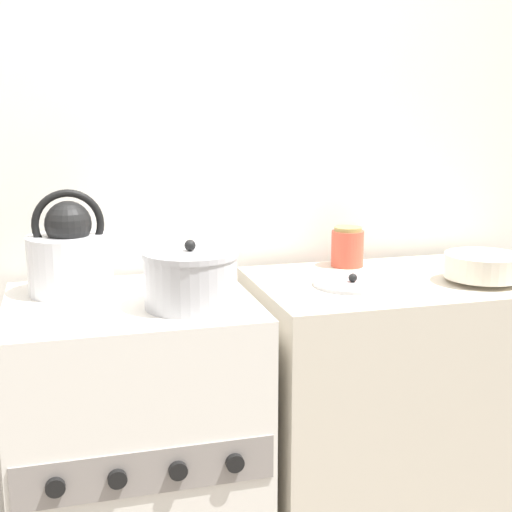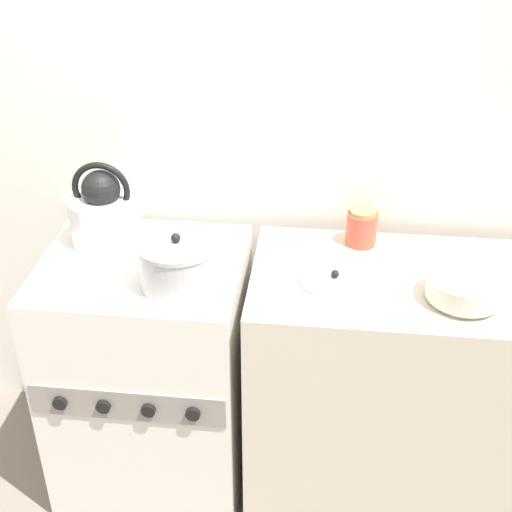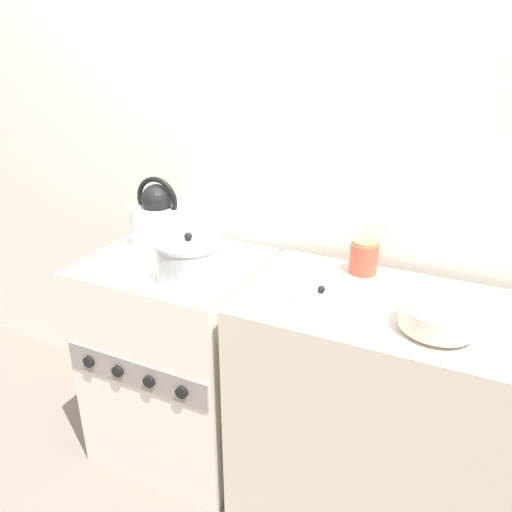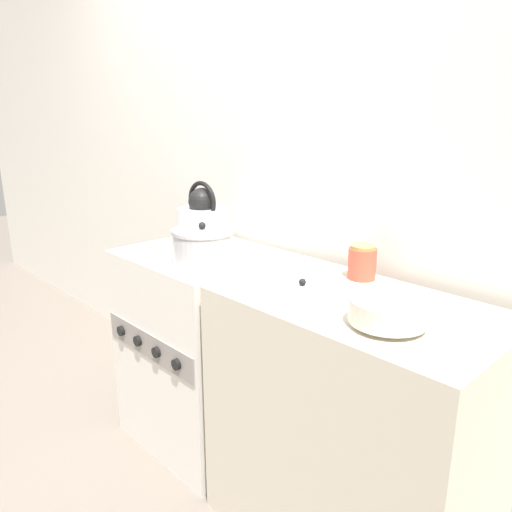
# 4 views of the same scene
# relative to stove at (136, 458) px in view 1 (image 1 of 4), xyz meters

# --- Properties ---
(wall_back) EXTENTS (7.00, 0.06, 2.50)m
(wall_back) POSITION_rel_stove_xyz_m (0.00, 0.35, 0.81)
(wall_back) COLOR silver
(wall_back) RESTS_ON ground_plane
(stove) EXTENTS (0.63, 0.58, 0.89)m
(stove) POSITION_rel_stove_xyz_m (0.00, 0.00, 0.00)
(stove) COLOR silver
(stove) RESTS_ON ground_plane
(counter) EXTENTS (0.90, 0.54, 0.89)m
(counter) POSITION_rel_stove_xyz_m (0.80, -0.01, 0.00)
(counter) COLOR beige
(counter) RESTS_ON ground_plane
(kettle) EXTENTS (0.27, 0.22, 0.28)m
(kettle) POSITION_rel_stove_xyz_m (-0.14, 0.12, 0.55)
(kettle) COLOR silver
(kettle) RESTS_ON stove
(cooking_pot) EXTENTS (0.24, 0.24, 0.17)m
(cooking_pot) POSITION_rel_stove_xyz_m (0.14, -0.10, 0.51)
(cooking_pot) COLOR #B2B2B7
(cooking_pot) RESTS_ON stove
(enamel_bowl) EXTENTS (0.21, 0.21, 0.08)m
(enamel_bowl) POSITION_rel_stove_xyz_m (0.96, -0.11, 0.50)
(enamel_bowl) COLOR beige
(enamel_bowl) RESTS_ON counter
(storage_jar) EXTENTS (0.10, 0.10, 0.12)m
(storage_jar) POSITION_rel_stove_xyz_m (0.68, 0.19, 0.51)
(storage_jar) COLOR #CC4C38
(storage_jar) RESTS_ON counter
(loose_pot_lid) EXTENTS (0.22, 0.22, 0.03)m
(loose_pot_lid) POSITION_rel_stove_xyz_m (0.60, -0.04, 0.46)
(loose_pot_lid) COLOR #B2B2B7
(loose_pot_lid) RESTS_ON counter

